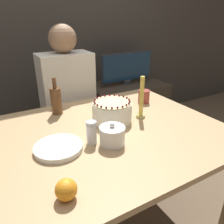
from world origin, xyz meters
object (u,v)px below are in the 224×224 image
at_px(bottle, 56,100).
at_px(tv_monitor, 127,68).
at_px(candle, 141,102).
at_px(person_man_blue_shirt, 70,114).
at_px(sugar_shaker, 92,132).
at_px(cake, 112,111).
at_px(sugar_bowl, 112,135).

distance_m(bottle, tv_monitor, 1.24).
xyz_separation_m(candle, bottle, (-0.42, 0.31, -0.01)).
bearing_deg(person_man_blue_shirt, candle, 109.75).
distance_m(sugar_shaker, person_man_blue_shirt, 0.82).
distance_m(cake, sugar_bowl, 0.26).
bearing_deg(cake, sugar_bowl, -119.49).
relative_size(cake, candle, 0.90).
bearing_deg(sugar_shaker, cake, 38.39).
relative_size(cake, tv_monitor, 0.37).
bearing_deg(cake, candle, -15.30).
xyz_separation_m(sugar_shaker, tv_monitor, (0.96, 1.15, -0.02)).
xyz_separation_m(bottle, person_man_blue_shirt, (0.19, 0.34, -0.27)).
distance_m(sugar_bowl, sugar_shaker, 0.10).
height_order(cake, sugar_bowl, cake).
distance_m(sugar_shaker, candle, 0.40).
relative_size(person_man_blue_shirt, tv_monitor, 1.98).
relative_size(sugar_bowl, person_man_blue_shirt, 0.10).
height_order(sugar_bowl, bottle, bottle).
xyz_separation_m(sugar_bowl, bottle, (-0.12, 0.49, 0.04)).
distance_m(sugar_bowl, bottle, 0.50).
bearing_deg(candle, person_man_blue_shirt, 109.75).
height_order(candle, bottle, candle).
bearing_deg(tv_monitor, cake, -127.40).
bearing_deg(candle, sugar_shaker, -162.95).
xyz_separation_m(bottle, tv_monitor, (1.00, 0.72, -0.05)).
distance_m(cake, tv_monitor, 1.24).
bearing_deg(sugar_bowl, person_man_blue_shirt, 85.61).
distance_m(sugar_bowl, candle, 0.35).
relative_size(cake, person_man_blue_shirt, 0.19).
bearing_deg(person_man_blue_shirt, sugar_shaker, 79.33).
relative_size(bottle, tv_monitor, 0.37).
bearing_deg(sugar_bowl, tv_monitor, 53.95).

